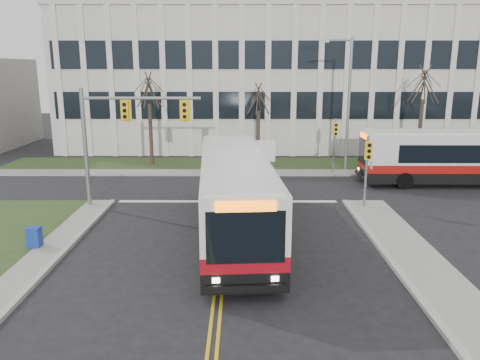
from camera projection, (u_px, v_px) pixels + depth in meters
name	position (u px, v px, depth m)	size (l,w,h in m)	color
ground	(222.00, 261.00, 17.82)	(120.00, 120.00, 0.00)	black
sidewalk_cross	(302.00, 173.00, 32.57)	(44.00, 1.60, 0.14)	#9E9B93
building_lawn	(298.00, 165.00, 35.29)	(44.00, 5.00, 0.12)	#2A401B
office_building	(285.00, 80.00, 45.57)	(40.00, 16.00, 12.00)	silver
mast_arm_signal	(117.00, 127.00, 23.81)	(6.11, 0.38, 6.20)	slate
signal_pole_near	(367.00, 162.00, 23.92)	(0.34, 0.39, 3.80)	slate
signal_pole_far	(335.00, 138.00, 32.18)	(0.34, 0.39, 3.80)	slate
streetlight	(347.00, 97.00, 32.33)	(2.15, 0.25, 9.20)	slate
directory_sign	(265.00, 151.00, 34.55)	(1.50, 0.12, 2.00)	slate
tree_left	(149.00, 91.00, 34.05)	(1.80, 1.80, 7.70)	#42352B
tree_mid	(258.00, 100.00, 34.37)	(1.80, 1.80, 6.82)	#42352B
tree_right	(424.00, 86.00, 33.90)	(1.80, 1.80, 8.25)	#42352B
bus_main	(234.00, 196.00, 20.46)	(2.79, 12.89, 3.44)	silver
bus_cross	(462.00, 159.00, 29.25)	(2.70, 12.45, 3.32)	silver
newspaper_box_blue	(35.00, 238.00, 18.87)	(0.50, 0.45, 0.95)	navy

